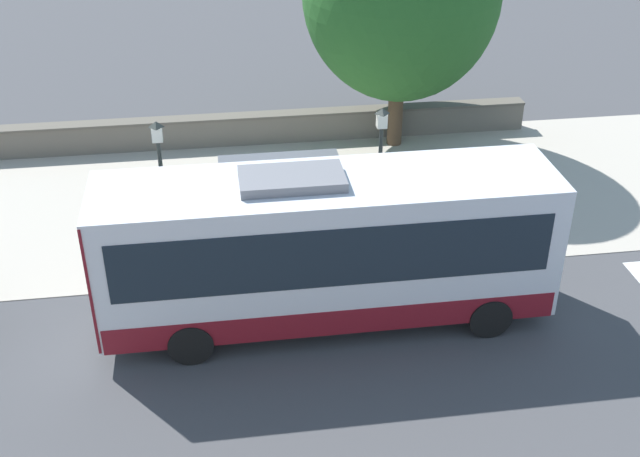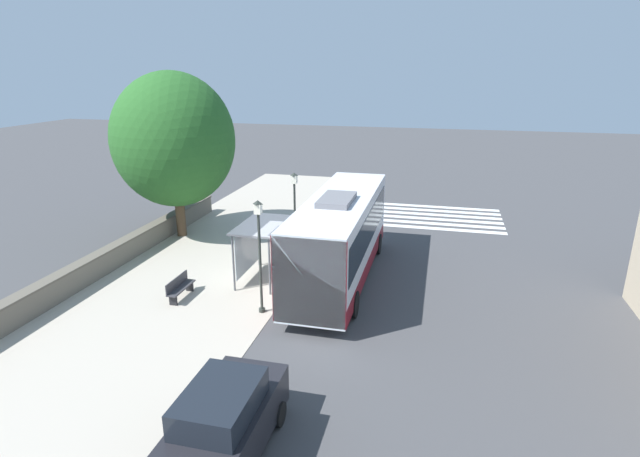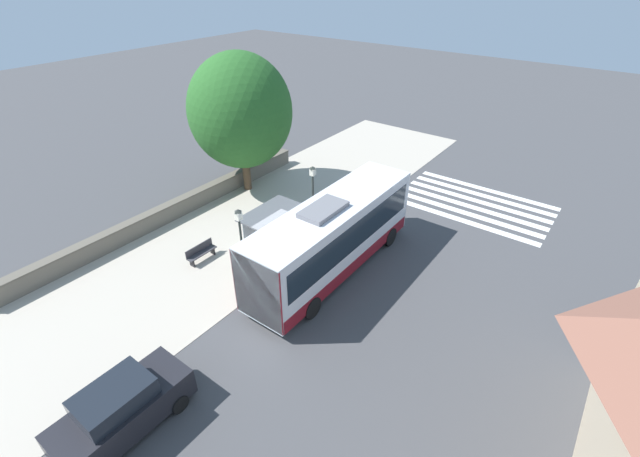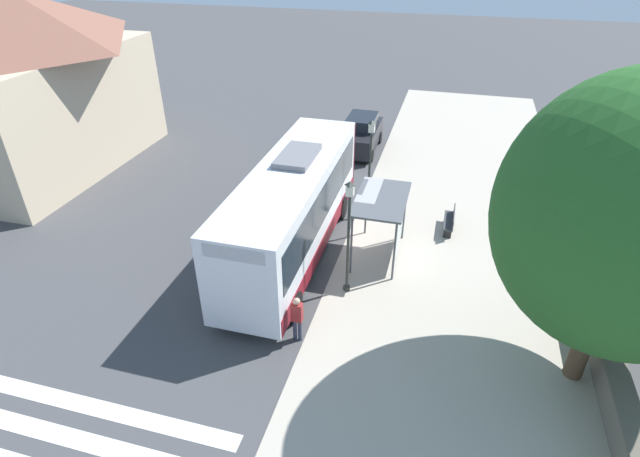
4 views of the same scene
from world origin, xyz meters
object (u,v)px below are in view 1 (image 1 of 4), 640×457
(bench, at_px, (186,196))
(bus_shelter, at_px, (281,178))
(street_lamp_near, at_px, (380,172))
(pedestrian, at_px, (491,236))
(street_lamp_far, at_px, (163,190))
(bus, at_px, (326,247))

(bench, bearing_deg, bus_shelter, 46.81)
(street_lamp_near, bearing_deg, pedestrian, 71.52)
(bus_shelter, height_order, street_lamp_far, street_lamp_far)
(bus, height_order, bench, bus)
(bus, relative_size, bus_shelter, 3.25)
(bench, distance_m, street_lamp_near, 6.31)
(bench, bearing_deg, street_lamp_near, 56.87)
(bus_shelter, bearing_deg, street_lamp_far, -68.96)
(bus, relative_size, street_lamp_far, 2.37)
(pedestrian, height_order, bench, pedestrian)
(street_lamp_near, height_order, street_lamp_far, street_lamp_far)
(pedestrian, distance_m, street_lamp_far, 8.32)
(bus_shelter, xyz_separation_m, street_lamp_near, (0.85, 2.43, 0.42))
(bus, distance_m, bench, 6.79)
(bus, xyz_separation_m, street_lamp_near, (-2.49, 1.73, 0.52))
(bench, relative_size, street_lamp_near, 0.39)
(bench, bearing_deg, street_lamp_far, -5.72)
(pedestrian, relative_size, street_lamp_far, 0.37)
(street_lamp_far, bearing_deg, bus, 58.74)
(bench, distance_m, street_lamp_far, 4.13)
(pedestrian, height_order, street_lamp_near, street_lamp_near)
(bus_shelter, xyz_separation_m, bench, (-2.42, -2.58, -1.62))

